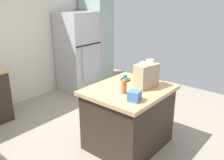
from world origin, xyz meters
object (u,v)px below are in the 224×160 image
object	(u,v)px
refrigerator	(78,52)
small_box	(134,96)
bottle	(124,86)
tall_cabinet	(97,40)
shopping_bag	(146,76)
kitchen_island	(128,117)
ear_defenders	(125,79)

from	to	relation	value
refrigerator	small_box	size ratio (longest dim) A/B	12.03
small_box	bottle	world-z (taller)	bottle
tall_cabinet	bottle	size ratio (longest dim) A/B	8.96
tall_cabinet	small_box	size ratio (longest dim) A/B	14.65
tall_cabinet	shopping_bag	xyz separation A→B (m)	(-1.51, -2.33, -0.01)
tall_cabinet	small_box	bearing A→B (deg)	-128.76
kitchen_island	shopping_bag	distance (m)	0.64
kitchen_island	shopping_bag	size ratio (longest dim) A/B	3.02
shopping_bag	ear_defenders	world-z (taller)	shopping_bag
refrigerator	tall_cabinet	distance (m)	0.65
tall_cabinet	bottle	world-z (taller)	tall_cabinet
refrigerator	bottle	size ratio (longest dim) A/B	7.36
refrigerator	ear_defenders	xyz separation A→B (m)	(-0.83, -1.94, 0.03)
refrigerator	small_box	world-z (taller)	refrigerator
kitchen_island	bottle	size ratio (longest dim) A/B	4.77
small_box	bottle	xyz separation A→B (m)	(0.11, 0.23, 0.04)
kitchen_island	small_box	size ratio (longest dim) A/B	7.80
small_box	shopping_bag	bearing A→B (deg)	16.49
kitchen_island	small_box	xyz separation A→B (m)	(-0.29, -0.29, 0.49)
shopping_bag	ear_defenders	xyz separation A→B (m)	(0.06, 0.39, -0.14)
kitchen_island	refrigerator	world-z (taller)	refrigerator
kitchen_island	refrigerator	distance (m)	2.47
small_box	ear_defenders	distance (m)	0.75
tall_cabinet	ear_defenders	distance (m)	2.43
bottle	ear_defenders	bearing A→B (deg)	34.63
kitchen_island	bottle	xyz separation A→B (m)	(-0.19, -0.05, 0.54)
small_box	kitchen_island	bearing A→B (deg)	44.78
kitchen_island	bottle	bearing A→B (deg)	-163.66
kitchen_island	ear_defenders	xyz separation A→B (m)	(0.24, 0.24, 0.46)
tall_cabinet	small_box	xyz separation A→B (m)	(-1.98, -2.47, -0.12)
kitchen_island	small_box	world-z (taller)	small_box
bottle	tall_cabinet	bearing A→B (deg)	49.97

